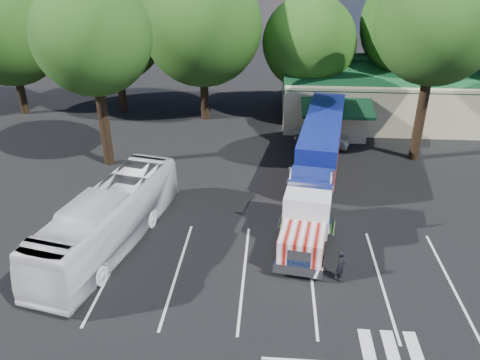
# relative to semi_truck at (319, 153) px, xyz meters

# --- Properties ---
(ground) EXTENTS (120.00, 120.00, 0.00)m
(ground) POSITION_rel_semi_truck_xyz_m (-4.13, -3.81, -2.23)
(ground) COLOR black
(ground) RESTS_ON ground
(event_hall) EXTENTS (24.20, 14.12, 5.55)m
(event_hall) POSITION_rel_semi_truck_xyz_m (9.61, 14.00, -0.02)
(event_hall) COLOR beige
(event_hall) RESTS_ON ground
(tree_row_a) EXTENTS (9.00, 9.00, 11.68)m
(tree_row_a) POSITION_rel_semi_truck_xyz_m (-26.13, 12.69, 4.93)
(tree_row_a) COLOR black
(tree_row_a) RESTS_ON ground
(tree_row_b) EXTENTS (8.40, 8.40, 11.35)m
(tree_row_b) POSITION_rel_semi_truck_xyz_m (-17.13, 13.99, 4.91)
(tree_row_b) COLOR black
(tree_row_b) RESTS_ON ground
(tree_row_c) EXTENTS (10.00, 10.00, 13.05)m
(tree_row_c) POSITION_rel_semi_truck_xyz_m (-9.13, 12.39, 5.81)
(tree_row_c) COLOR black
(tree_row_c) RESTS_ON ground
(tree_row_d) EXTENTS (8.00, 8.00, 10.60)m
(tree_row_d) POSITION_rel_semi_truck_xyz_m (-0.13, 13.69, 4.36)
(tree_row_d) COLOR black
(tree_row_d) RESTS_ON ground
(tree_row_e) EXTENTS (9.60, 9.60, 12.90)m
(tree_row_e) POSITION_rel_semi_truck_xyz_m (8.87, 14.19, 5.86)
(tree_row_e) COLOR black
(tree_row_e) RESTS_ON ground
(tree_near_left) EXTENTS (7.60, 7.60, 12.65)m
(tree_near_left) POSITION_rel_semi_truck_xyz_m (-14.63, 2.19, 6.58)
(tree_near_left) COLOR black
(tree_near_left) RESTS_ON ground
(tree_near_right) EXTENTS (8.00, 8.00, 13.50)m
(tree_near_right) POSITION_rel_semi_truck_xyz_m (7.37, 4.69, 7.23)
(tree_near_right) COLOR black
(tree_near_right) RESTS_ON ground
(semi_truck) EXTENTS (5.27, 18.92, 3.94)m
(semi_truck) POSITION_rel_semi_truck_xyz_m (0.00, 0.00, 0.00)
(semi_truck) COLOR black
(semi_truck) RESTS_ON ground
(woman) EXTENTS (0.48, 0.63, 1.56)m
(woman) POSITION_rel_semi_truck_xyz_m (0.37, -9.81, -1.45)
(woman) COLOR black
(woman) RESTS_ON ground
(bicycle) EXTENTS (1.36, 2.02, 1.01)m
(bicycle) POSITION_rel_semi_truck_xyz_m (-0.79, 1.42, -1.72)
(bicycle) COLOR black
(bicycle) RESTS_ON ground
(tour_bus) EXTENTS (4.98, 11.51, 3.12)m
(tour_bus) POSITION_rel_semi_truck_xyz_m (-11.13, -7.88, -0.67)
(tour_bus) COLOR silver
(tour_bus) RESTS_ON ground
(silver_sedan) EXTENTS (4.36, 2.75, 1.36)m
(silver_sedan) POSITION_rel_semi_truck_xyz_m (0.87, 6.69, -1.55)
(silver_sedan) COLOR #989A9F
(silver_sedan) RESTS_ON ground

